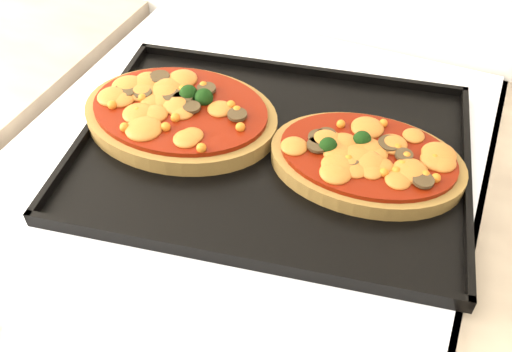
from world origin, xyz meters
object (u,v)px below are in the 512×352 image
at_px(stove, 251,326).
at_px(baking_tray, 271,149).
at_px(pizza_left, 180,113).
at_px(pizza_right, 367,158).

relative_size(stove, baking_tray, 1.87).
distance_m(pizza_left, pizza_right, 0.25).
bearing_deg(stove, pizza_right, 3.46).
xyz_separation_m(stove, pizza_left, (-0.10, -0.00, 0.48)).
height_order(baking_tray, pizza_left, pizza_left).
distance_m(stove, baking_tray, 0.47).
bearing_deg(stove, baking_tray, -8.78).
relative_size(baking_tray, pizza_left, 1.87).
height_order(stove, baking_tray, baking_tray).
bearing_deg(baking_tray, pizza_right, -2.63).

